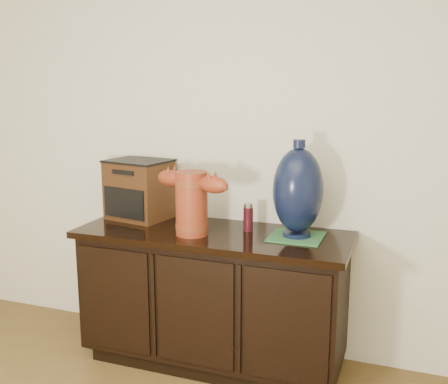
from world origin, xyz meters
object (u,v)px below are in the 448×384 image
at_px(terracotta_vessel, 192,199).
at_px(tv_radio, 139,189).
at_px(spray_can, 248,217).
at_px(sideboard, 213,296).
at_px(lamp_base, 298,191).

height_order(terracotta_vessel, tv_radio, tv_radio).
distance_m(terracotta_vessel, tv_radio, 0.47).
bearing_deg(spray_can, tv_radio, 175.78).
bearing_deg(sideboard, lamp_base, 6.14).
height_order(sideboard, tv_radio, tv_radio).
height_order(lamp_base, spray_can, lamp_base).
distance_m(sideboard, spray_can, 0.48).
bearing_deg(terracotta_vessel, sideboard, 64.27).
bearing_deg(terracotta_vessel, lamp_base, 32.39).
height_order(tv_radio, spray_can, tv_radio).
distance_m(lamp_base, spray_can, 0.32).
bearing_deg(tv_radio, terracotta_vessel, -15.71).
xyz_separation_m(sideboard, terracotta_vessel, (-0.08, -0.09, 0.56)).
bearing_deg(spray_can, terracotta_vessel, -147.55).
distance_m(sideboard, tv_radio, 0.75).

